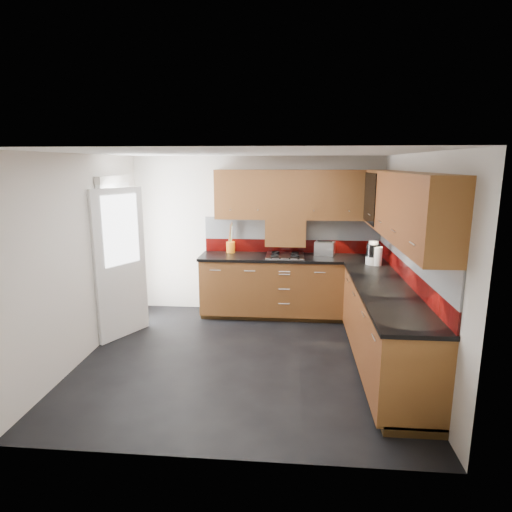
# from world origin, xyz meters

# --- Properties ---
(room) EXTENTS (4.00, 3.80, 2.64)m
(room) POSITION_xyz_m (0.00, 0.00, 1.50)
(room) COLOR black
(base_cabinets) EXTENTS (2.70, 3.20, 0.95)m
(base_cabinets) POSITION_xyz_m (1.07, 0.72, 0.44)
(base_cabinets) COLOR #572A13
(base_cabinets) RESTS_ON room
(countertop) EXTENTS (2.72, 3.22, 0.04)m
(countertop) POSITION_xyz_m (1.05, 0.70, 0.92)
(countertop) COLOR black
(countertop) RESTS_ON base_cabinets
(backsplash) EXTENTS (2.70, 3.20, 0.54)m
(backsplash) POSITION_xyz_m (1.28, 0.93, 1.21)
(backsplash) COLOR #660A09
(backsplash) RESTS_ON countertop
(upper_cabinets) EXTENTS (2.50, 3.20, 0.72)m
(upper_cabinets) POSITION_xyz_m (1.23, 0.78, 1.84)
(upper_cabinets) COLOR #572A13
(upper_cabinets) RESTS_ON room
(extractor_hood) EXTENTS (0.60, 0.33, 0.40)m
(extractor_hood) POSITION_xyz_m (0.45, 1.64, 1.28)
(extractor_hood) COLOR #572A13
(extractor_hood) RESTS_ON room
(glass_cabinet) EXTENTS (0.32, 0.80, 0.66)m
(glass_cabinet) POSITION_xyz_m (1.71, 1.07, 1.87)
(glass_cabinet) COLOR black
(glass_cabinet) RESTS_ON room
(back_door) EXTENTS (0.42, 1.19, 2.04)m
(back_door) POSITION_xyz_m (-1.78, 0.75, 1.03)
(back_door) COLOR white
(back_door) RESTS_ON room
(gas_hob) EXTENTS (0.56, 0.49, 0.04)m
(gas_hob) POSITION_xyz_m (0.45, 1.47, 0.95)
(gas_hob) COLOR silver
(gas_hob) RESTS_ON countertop
(utensil_pot) EXTENTS (0.13, 0.13, 0.48)m
(utensil_pot) POSITION_xyz_m (-0.39, 1.69, 1.04)
(utensil_pot) COLOR orange
(utensil_pot) RESTS_ON countertop
(toaster) EXTENTS (0.32, 0.25, 0.21)m
(toaster) POSITION_xyz_m (1.04, 1.64, 1.04)
(toaster) COLOR silver
(toaster) RESTS_ON countertop
(food_processor) EXTENTS (0.19, 0.19, 0.32)m
(food_processor) POSITION_xyz_m (1.65, 1.08, 1.09)
(food_processor) COLOR white
(food_processor) RESTS_ON countertop
(paper_towel) EXTENTS (0.15, 0.15, 0.25)m
(paper_towel) POSITION_xyz_m (1.70, 1.02, 1.07)
(paper_towel) COLOR white
(paper_towel) RESTS_ON countertop
(orange_cloth) EXTENTS (0.15, 0.13, 0.01)m
(orange_cloth) POSITION_xyz_m (1.65, 1.08, 0.95)
(orange_cloth) COLOR orange
(orange_cloth) RESTS_ON countertop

